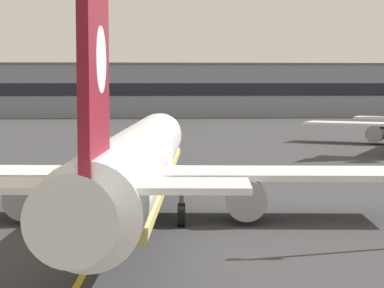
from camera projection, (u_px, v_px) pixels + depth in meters
ground_plane at (125, 272)px, 30.19m from camera, size 400.00×400.00×0.00m
taxiway_centreline at (136, 178)px, 60.02m from camera, size 10.45×179.73×0.01m
airliner_foreground at (137, 162)px, 41.40m from camera, size 32.28×41.53×11.65m
safety_cone_by_nose_gear at (155, 178)px, 58.27m from camera, size 0.44×0.44×0.55m
terminal_building at (136, 90)px, 165.54m from camera, size 137.81×12.40×12.36m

